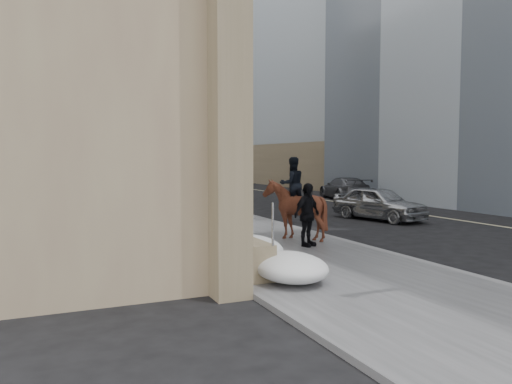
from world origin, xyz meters
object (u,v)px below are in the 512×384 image
at_px(pedestrian, 307,215).
at_px(car_silver, 379,203).
at_px(mounted_horse_left, 201,207).
at_px(mounted_horse_right, 294,205).
at_px(car_grey, 344,188).

height_order(pedestrian, car_silver, pedestrian).
bearing_deg(pedestrian, mounted_horse_left, 134.33).
xyz_separation_m(mounted_horse_right, car_grey, (10.80, 13.34, -0.49)).
bearing_deg(mounted_horse_left, car_silver, -163.74).
height_order(mounted_horse_right, car_grey, mounted_horse_right).
bearing_deg(mounted_horse_right, pedestrian, 82.73).
xyz_separation_m(mounted_horse_right, pedestrian, (-0.23, -1.25, -0.15)).
bearing_deg(mounted_horse_left, mounted_horse_right, 175.40).
bearing_deg(car_grey, car_silver, 75.70).
xyz_separation_m(mounted_horse_left, car_grey, (13.90, 13.41, -0.57)).
xyz_separation_m(mounted_horse_right, car_silver, (6.14, 3.69, -0.47)).
relative_size(mounted_horse_right, car_silver, 0.61).
relative_size(mounted_horse_left, car_grey, 0.56).
xyz_separation_m(mounted_horse_left, mounted_horse_right, (3.11, 0.07, -0.09)).
distance_m(mounted_horse_right, car_silver, 7.18).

